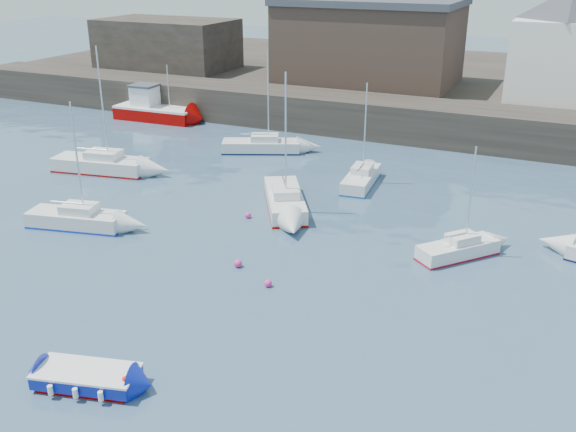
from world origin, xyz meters
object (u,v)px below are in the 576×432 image
at_px(sailboat_a, 77,219).
at_px(sailboat_c, 458,249).
at_px(buoy_near, 238,267).
at_px(buoy_mid, 268,286).
at_px(sailboat_e, 101,164).
at_px(sailboat_f, 361,178).
at_px(buoy_far, 248,218).
at_px(sailboat_h, 262,146).
at_px(fishing_boat, 154,109).
at_px(sailboat_b, 285,200).
at_px(blue_dinghy, 87,377).

xyz_separation_m(sailboat_a, sailboat_c, (19.99, 5.05, -0.06)).
relative_size(buoy_near, buoy_mid, 1.13).
height_order(sailboat_a, sailboat_e, sailboat_e).
bearing_deg(sailboat_f, buoy_far, -116.48).
xyz_separation_m(sailboat_a, buoy_far, (8.00, 5.17, -0.50)).
relative_size(sailboat_f, sailboat_h, 0.87).
relative_size(fishing_boat, sailboat_b, 0.95).
height_order(blue_dinghy, sailboat_b, sailboat_b).
relative_size(blue_dinghy, sailboat_e, 0.45).
bearing_deg(buoy_near, sailboat_f, 83.64).
distance_m(blue_dinghy, buoy_far, 16.27).
distance_m(sailboat_b, sailboat_e, 14.58).
bearing_deg(sailboat_h, sailboat_a, -98.73).
bearing_deg(sailboat_e, buoy_far, -13.43).
relative_size(fishing_boat, buoy_far, 21.74).
relative_size(fishing_boat, sailboat_e, 0.90).
relative_size(sailboat_b, sailboat_f, 1.23).
relative_size(sailboat_a, buoy_mid, 19.87).
xyz_separation_m(fishing_boat, sailboat_c, (30.98, -17.49, -0.55)).
bearing_deg(sailboat_c, sailboat_b, 167.37).
bearing_deg(buoy_far, buoy_mid, -55.62).
distance_m(sailboat_e, sailboat_h, 12.02).
distance_m(sailboat_c, sailboat_h, 21.25).
distance_m(blue_dinghy, sailboat_a, 14.99).
height_order(blue_dinghy, sailboat_a, sailboat_a).
distance_m(fishing_boat, sailboat_h, 14.62).
xyz_separation_m(sailboat_b, buoy_near, (1.25, -8.02, -0.53)).
height_order(sailboat_e, sailboat_h, sailboat_e).
bearing_deg(sailboat_b, blue_dinghy, -87.01).
bearing_deg(sailboat_b, sailboat_e, 176.50).
bearing_deg(fishing_boat, sailboat_b, -36.67).
bearing_deg(buoy_near, sailboat_h, 113.65).
relative_size(sailboat_e, sailboat_h, 1.13).
xyz_separation_m(sailboat_e, buoy_far, (13.29, -3.17, -0.56)).
relative_size(blue_dinghy, buoy_mid, 10.99).
xyz_separation_m(sailboat_c, buoy_far, (-11.98, 0.12, -0.44)).
bearing_deg(buoy_mid, sailboat_f, 92.53).
bearing_deg(buoy_far, sailboat_f, 63.52).
bearing_deg(sailboat_c, buoy_mid, -136.89).
bearing_deg(sailboat_e, buoy_mid, -29.23).
distance_m(sailboat_c, buoy_near, 11.02).
height_order(blue_dinghy, sailboat_c, sailboat_c).
bearing_deg(sailboat_c, buoy_near, -149.32).
bearing_deg(buoy_far, sailboat_h, 113.65).
bearing_deg(sailboat_b, buoy_mid, -69.37).
relative_size(buoy_near, buoy_far, 1.12).
height_order(sailboat_b, sailboat_f, sailboat_b).
height_order(fishing_boat, sailboat_c, sailboat_c).
bearing_deg(sailboat_e, sailboat_f, 16.03).
bearing_deg(sailboat_f, sailboat_c, -46.25).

